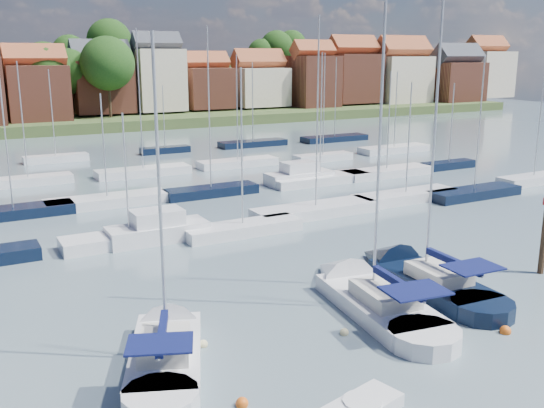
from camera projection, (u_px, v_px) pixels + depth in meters
ground at (147, 182)px, 62.15m from camera, size 260.00×260.00×0.00m
sailboat_left at (168, 344)px, 26.60m from camera, size 6.72×11.15×14.80m
sailboat_centre at (362, 294)px, 32.21m from camera, size 4.99×12.95×17.09m
sailboat_navy at (414, 276)px, 34.90m from camera, size 3.91×12.29×16.77m
tender at (362, 408)px, 21.97m from camera, size 3.39×2.14×0.68m
timber_piling at (543, 249)px, 35.94m from camera, size 0.40×0.40×7.05m
buoy_c at (242, 406)px, 22.57m from camera, size 0.48×0.48×0.48m
buoy_d at (505, 333)px, 28.47m from camera, size 0.53×0.53×0.53m
buoy_e at (377, 274)px, 36.19m from camera, size 0.46×0.46×0.46m
buoy_g at (344, 334)px, 28.32m from camera, size 0.42×0.42×0.42m
buoy_h at (203, 346)px, 27.17m from camera, size 0.41×0.41×0.41m
marina_field at (181, 185)px, 58.79m from camera, size 79.62×41.41×15.93m
far_shore_town at (37, 91)px, 141.22m from camera, size 212.46×90.00×22.27m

